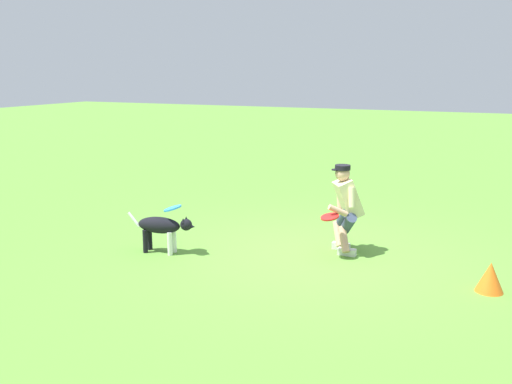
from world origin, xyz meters
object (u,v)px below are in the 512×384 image
person (346,206)px  training_cone (490,277)px  frisbee_flying (173,208)px  frisbee_held (330,217)px  dog (163,227)px

person → training_cone: size_ratio=3.52×
frisbee_flying → training_cone: size_ratio=0.71×
frisbee_flying → frisbee_held: frisbee_flying is taller
person → dog: bearing=-8.6°
frisbee_flying → frisbee_held: (-2.13, -0.69, -0.06)m
frisbee_held → person: bearing=-108.5°
person → dog: size_ratio=1.21×
frisbee_flying → person: bearing=-154.9°
dog → training_cone: 4.41m
dog → frisbee_held: (-2.28, -0.73, 0.22)m
frisbee_flying → training_cone: bearing=-175.7°
person → dog: (2.40, 1.10, -0.31)m
frisbee_held → training_cone: frisbee_held is taller
person → frisbee_held: (0.12, 0.37, -0.09)m
frisbee_flying → frisbee_held: bearing=-162.1°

